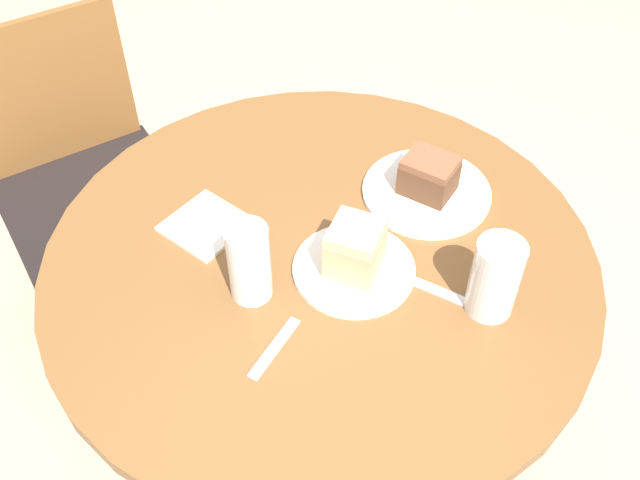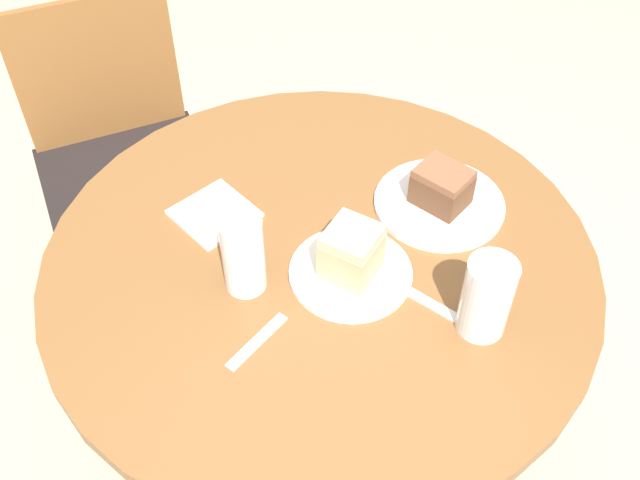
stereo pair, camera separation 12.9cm
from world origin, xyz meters
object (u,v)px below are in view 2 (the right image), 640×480
Objects in this scene: cake_slice_far at (442,187)px; glass_lemonade at (486,300)px; glass_water at (244,258)px; chair at (123,157)px; plate_near at (351,273)px; plate_far at (439,204)px; cake_slice_near at (351,252)px.

glass_lemonade is (-0.13, -0.25, 0.02)m from cake_slice_far.
glass_water reaches higher than cake_slice_far.
chair reaches higher than plate_near.
glass_lemonade is (-0.13, -0.25, 0.06)m from plate_far.
cake_slice_far is at bearing -4.94° from glass_water.
plate_far is 2.10× the size of cake_slice_near.
plate_far is at bearing -57.80° from chair.
chair is 3.47× the size of plate_far.
glass_water is (-0.40, 0.03, 0.02)m from cake_slice_far.
plate_near is 1.46× the size of glass_lemonade.
cake_slice_far is 0.40m from glass_water.
chair reaches higher than plate_far.
cake_slice_far is (0.24, 0.05, 0.04)m from plate_near.
glass_water reaches higher than glass_lemonade.
chair is 5.72× the size of glass_water.
chair is 5.84× the size of glass_lemonade.
cake_slice_near is 1.03× the size of cake_slice_far.
plate_near is at bearing -27.39° from glass_water.
plate_far is 0.29m from glass_lemonade.
glass_lemonade is (0.22, -1.09, 0.38)m from chair.
glass_lemonade is at bearing -46.51° from glass_water.
plate_near is (0.10, -0.89, 0.32)m from chair.
plate_far is (0.24, 0.05, 0.00)m from plate_near.
glass_water is at bearing 152.61° from cake_slice_near.
cake_slice_far is 0.28m from glass_lemonade.
cake_slice_near reaches higher than chair.
cake_slice_near is 0.78× the size of glass_water.
plate_near is at bearing 0.00° from cake_slice_near.
plate_far is 1.68× the size of glass_lemonade.
glass_water reaches higher than chair.
glass_water is at bearing 175.06° from plate_far.
plate_far is 1.65× the size of glass_water.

